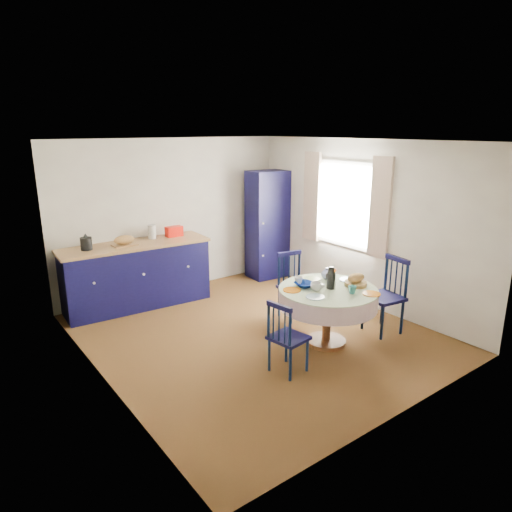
{
  "coord_description": "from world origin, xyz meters",
  "views": [
    {
      "loc": [
        -3.34,
        -4.46,
        2.66
      ],
      "look_at": [
        0.16,
        0.2,
        1.01
      ],
      "focal_mm": 32.0,
      "sensor_mm": 36.0,
      "label": 1
    }
  ],
  "objects_px": {
    "kitchen_counter": "(137,274)",
    "mug_d": "(298,281)",
    "dining_table": "(328,297)",
    "chair_right": "(386,295)",
    "mug_c": "(330,277)",
    "chair_far": "(294,285)",
    "chair_left": "(286,337)",
    "cobalt_bowl": "(305,285)",
    "mug_a": "(316,287)",
    "pantry_cabinet": "(267,225)",
    "mug_b": "(352,290)"
  },
  "relations": [
    {
      "from": "pantry_cabinet",
      "to": "dining_table",
      "type": "relative_size",
      "value": 1.58
    },
    {
      "from": "pantry_cabinet",
      "to": "cobalt_bowl",
      "type": "xyz_separation_m",
      "value": [
        -1.29,
        -2.39,
        -0.2
      ]
    },
    {
      "from": "chair_far",
      "to": "chair_right",
      "type": "xyz_separation_m",
      "value": [
        0.66,
        -1.09,
        0.03
      ]
    },
    {
      "from": "kitchen_counter",
      "to": "mug_d",
      "type": "height_order",
      "value": "kitchen_counter"
    },
    {
      "from": "dining_table",
      "to": "chair_right",
      "type": "distance_m",
      "value": 0.91
    },
    {
      "from": "pantry_cabinet",
      "to": "cobalt_bowl",
      "type": "distance_m",
      "value": 2.72
    },
    {
      "from": "mug_c",
      "to": "mug_a",
      "type": "bearing_deg",
      "value": -158.46
    },
    {
      "from": "dining_table",
      "to": "chair_far",
      "type": "xyz_separation_m",
      "value": [
        0.22,
        0.88,
        -0.14
      ]
    },
    {
      "from": "pantry_cabinet",
      "to": "mug_c",
      "type": "bearing_deg",
      "value": -105.43
    },
    {
      "from": "chair_far",
      "to": "dining_table",
      "type": "bearing_deg",
      "value": -94.93
    },
    {
      "from": "kitchen_counter",
      "to": "chair_far",
      "type": "height_order",
      "value": "kitchen_counter"
    },
    {
      "from": "kitchen_counter",
      "to": "pantry_cabinet",
      "type": "xyz_separation_m",
      "value": [
        2.49,
        -0.05,
        0.46
      ]
    },
    {
      "from": "mug_a",
      "to": "cobalt_bowl",
      "type": "distance_m",
      "value": 0.19
    },
    {
      "from": "chair_right",
      "to": "mug_c",
      "type": "xyz_separation_m",
      "value": [
        -0.65,
        0.41,
        0.27
      ]
    },
    {
      "from": "kitchen_counter",
      "to": "mug_d",
      "type": "xyz_separation_m",
      "value": [
        1.2,
        -2.33,
        0.28
      ]
    },
    {
      "from": "chair_left",
      "to": "chair_far",
      "type": "distance_m",
      "value": 1.57
    },
    {
      "from": "kitchen_counter",
      "to": "mug_d",
      "type": "bearing_deg",
      "value": -59.15
    },
    {
      "from": "mug_b",
      "to": "mug_d",
      "type": "relative_size",
      "value": 0.93
    },
    {
      "from": "mug_b",
      "to": "mug_a",
      "type": "bearing_deg",
      "value": 129.56
    },
    {
      "from": "chair_far",
      "to": "mug_a",
      "type": "height_order",
      "value": "chair_far"
    },
    {
      "from": "pantry_cabinet",
      "to": "chair_far",
      "type": "relative_size",
      "value": 2.03
    },
    {
      "from": "kitchen_counter",
      "to": "pantry_cabinet",
      "type": "bearing_deg",
      "value": 2.47
    },
    {
      "from": "chair_right",
      "to": "mug_c",
      "type": "relative_size",
      "value": 8.02
    },
    {
      "from": "mug_a",
      "to": "mug_d",
      "type": "height_order",
      "value": "mug_a"
    },
    {
      "from": "chair_left",
      "to": "chair_right",
      "type": "bearing_deg",
      "value": -97.58
    },
    {
      "from": "pantry_cabinet",
      "to": "mug_c",
      "type": "height_order",
      "value": "pantry_cabinet"
    },
    {
      "from": "chair_far",
      "to": "mug_b",
      "type": "distance_m",
      "value": 1.22
    },
    {
      "from": "kitchen_counter",
      "to": "mug_a",
      "type": "bearing_deg",
      "value": -61.46
    },
    {
      "from": "chair_right",
      "to": "cobalt_bowl",
      "type": "distance_m",
      "value": 1.19
    },
    {
      "from": "pantry_cabinet",
      "to": "chair_far",
      "type": "xyz_separation_m",
      "value": [
        -0.87,
        -1.73,
        -0.48
      ]
    },
    {
      "from": "chair_far",
      "to": "mug_d",
      "type": "height_order",
      "value": "chair_far"
    },
    {
      "from": "pantry_cabinet",
      "to": "dining_table",
      "type": "xyz_separation_m",
      "value": [
        -1.09,
        -2.61,
        -0.35
      ]
    },
    {
      "from": "kitchen_counter",
      "to": "mug_c",
      "type": "relative_size",
      "value": 17.66
    },
    {
      "from": "dining_table",
      "to": "mug_b",
      "type": "relative_size",
      "value": 11.98
    },
    {
      "from": "mug_a",
      "to": "mug_c",
      "type": "xyz_separation_m",
      "value": [
        0.42,
        0.16,
        -0.0
      ]
    },
    {
      "from": "kitchen_counter",
      "to": "mug_b",
      "type": "relative_size",
      "value": 22.04
    },
    {
      "from": "cobalt_bowl",
      "to": "mug_b",
      "type": "bearing_deg",
      "value": -60.63
    },
    {
      "from": "pantry_cabinet",
      "to": "chair_right",
      "type": "height_order",
      "value": "pantry_cabinet"
    },
    {
      "from": "mug_b",
      "to": "cobalt_bowl",
      "type": "xyz_separation_m",
      "value": [
        -0.29,
        0.52,
        -0.02
      ]
    },
    {
      "from": "mug_c",
      "to": "cobalt_bowl",
      "type": "height_order",
      "value": "mug_c"
    },
    {
      "from": "chair_left",
      "to": "mug_c",
      "type": "bearing_deg",
      "value": -77.22
    },
    {
      "from": "dining_table",
      "to": "mug_b",
      "type": "bearing_deg",
      "value": -73.24
    },
    {
      "from": "pantry_cabinet",
      "to": "chair_far",
      "type": "bearing_deg",
      "value": -112.63
    },
    {
      "from": "mug_a",
      "to": "mug_b",
      "type": "bearing_deg",
      "value": -50.44
    },
    {
      "from": "mug_c",
      "to": "pantry_cabinet",
      "type": "bearing_deg",
      "value": 70.38
    },
    {
      "from": "mug_a",
      "to": "cobalt_bowl",
      "type": "bearing_deg",
      "value": 95.4
    },
    {
      "from": "chair_left",
      "to": "cobalt_bowl",
      "type": "distance_m",
      "value": 0.89
    },
    {
      "from": "mug_a",
      "to": "mug_b",
      "type": "xyz_separation_m",
      "value": [
        0.27,
        -0.33,
        -0.01
      ]
    },
    {
      "from": "chair_left",
      "to": "mug_a",
      "type": "height_order",
      "value": "chair_left"
    },
    {
      "from": "chair_right",
      "to": "cobalt_bowl",
      "type": "height_order",
      "value": "chair_right"
    }
  ]
}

